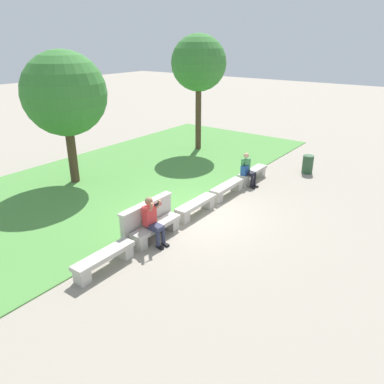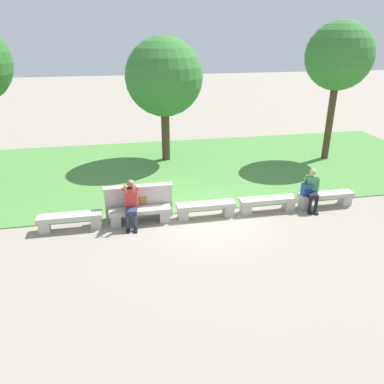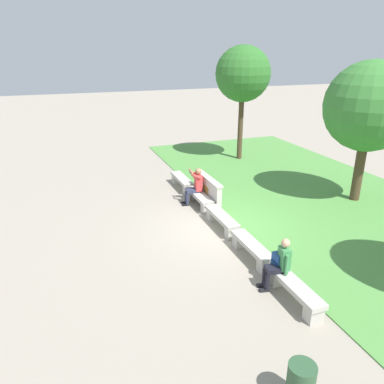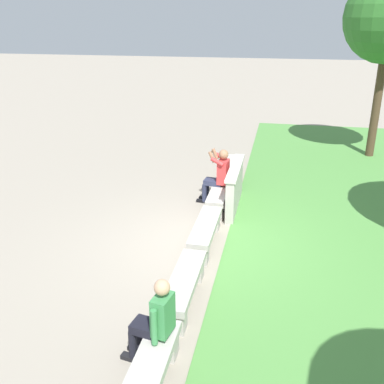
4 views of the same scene
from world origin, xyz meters
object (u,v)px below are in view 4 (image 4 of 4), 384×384
object	(u,v)px
bench_mid	(205,231)
person_distant	(155,319)
bench_end	(149,376)
backpack	(162,316)
bench_near	(220,195)
bench_far	(184,286)
bench_main	(230,169)
person_photographer	(218,173)

from	to	relation	value
bench_mid	person_distant	world-z (taller)	person_distant
bench_end	backpack	bearing A→B (deg)	-178.78
backpack	bench_mid	bearing A→B (deg)	179.73
bench_near	backpack	bearing A→B (deg)	-0.17
backpack	bench_far	bearing A→B (deg)	179.30
bench_main	bench_end	world-z (taller)	same
bench_near	bench_far	bearing A→B (deg)	0.00
bench_main	bench_mid	bearing A→B (deg)	0.00
person_photographer	bench_main	bearing A→B (deg)	177.37
bench_far	bench_mid	bearing A→B (deg)	180.00
person_distant	bench_end	bearing A→B (deg)	6.72
bench_mid	backpack	bearing A→B (deg)	-0.27
bench_far	person_distant	size ratio (longest dim) A/B	1.37
bench_near	person_distant	distance (m)	5.17
bench_near	person_photographer	distance (m)	0.50
person_distant	backpack	xyz separation A→B (m)	(-0.14, 0.05, -0.05)
bench_main	bench_mid	size ratio (longest dim) A/B	1.00
bench_main	backpack	distance (m)	6.92
bench_far	backpack	bearing A→B (deg)	-0.70
bench_main	bench_end	xyz separation A→B (m)	(7.60, 0.00, 0.00)
bench_mid	bench_main	bearing A→B (deg)	180.00
backpack	bench_near	bearing A→B (deg)	179.83
bench_mid	person_distant	xyz separation A→B (m)	(3.25, -0.06, 0.38)
bench_mid	person_distant	size ratio (longest dim) A/B	1.37
person_distant	bench_mid	bearing A→B (deg)	178.86
person_photographer	bench_end	bearing A→B (deg)	0.74
bench_far	bench_main	bearing A→B (deg)	180.00
bench_main	backpack	world-z (taller)	backpack
person_distant	person_photographer	bearing A→B (deg)	-179.87
bench_end	bench_main	bearing A→B (deg)	180.00
bench_far	backpack	size ratio (longest dim) A/B	4.03
bench_end	person_distant	xyz separation A→B (m)	(-0.55, -0.06, 0.38)
person_distant	backpack	distance (m)	0.15
bench_mid	person_distant	distance (m)	3.27
bench_mid	bench_end	distance (m)	3.80
bench_main	person_photographer	size ratio (longest dim) A/B	1.31
bench_end	person_photographer	world-z (taller)	person_photographer
person_distant	bench_near	bearing A→B (deg)	179.28
bench_main	bench_mid	distance (m)	3.80
person_distant	backpack	size ratio (longest dim) A/B	2.94
bench_near	bench_mid	xyz separation A→B (m)	(1.90, 0.00, 0.00)
bench_mid	backpack	world-z (taller)	backpack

